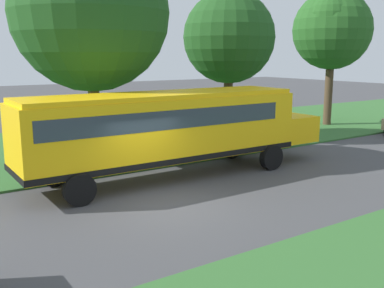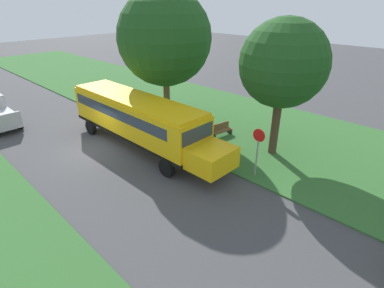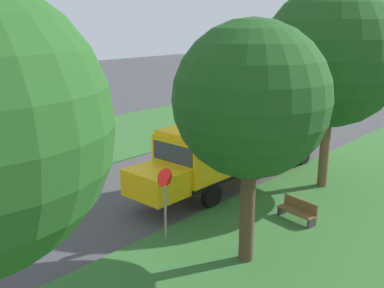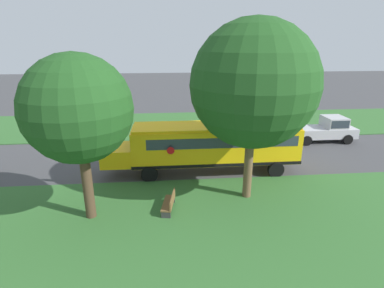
# 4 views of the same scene
# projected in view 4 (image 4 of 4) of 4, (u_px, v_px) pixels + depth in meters

# --- Properties ---
(ground_plane) EXTENTS (120.00, 120.00, 0.00)m
(ground_plane) POSITION_uv_depth(u_px,v_px,m) (228.00, 155.00, 22.44)
(ground_plane) COLOR #424244
(grass_verge) EXTENTS (12.00, 80.00, 0.08)m
(grass_verge) POSITION_uv_depth(u_px,v_px,m) (275.00, 238.00, 13.02)
(grass_verge) COLOR #33662D
(grass_verge) RESTS_ON ground
(grass_far_side) EXTENTS (10.00, 80.00, 0.07)m
(grass_far_side) POSITION_uv_depth(u_px,v_px,m) (211.00, 123.00, 30.89)
(grass_far_side) COLOR #33662D
(grass_far_side) RESTS_ON ground
(school_bus) EXTENTS (2.84, 12.42, 3.16)m
(school_bus) POSITION_uv_depth(u_px,v_px,m) (211.00, 143.00, 19.15)
(school_bus) COLOR yellow
(school_bus) RESTS_ON ground
(pickup_truck) EXTENTS (2.28, 5.40, 2.10)m
(pickup_truck) POSITION_uv_depth(u_px,v_px,m) (326.00, 129.00, 25.36)
(pickup_truck) COLOR #B7B7BC
(pickup_truck) RESTS_ON ground
(oak_tree_beside_bus) EXTENTS (6.27, 6.27, 9.28)m
(oak_tree_beside_bus) POSITION_uv_depth(u_px,v_px,m) (252.00, 85.00, 14.54)
(oak_tree_beside_bus) COLOR brown
(oak_tree_beside_bus) RESTS_ON ground
(oak_tree_roadside_mid) EXTENTS (4.78, 4.78, 7.78)m
(oak_tree_roadside_mid) POSITION_uv_depth(u_px,v_px,m) (80.00, 108.00, 12.75)
(oak_tree_roadside_mid) COLOR #4C3826
(oak_tree_roadside_mid) RESTS_ON ground
(stop_sign) EXTENTS (0.08, 0.68, 2.74)m
(stop_sign) POSITION_uv_depth(u_px,v_px,m) (87.00, 162.00, 16.78)
(stop_sign) COLOR gray
(stop_sign) RESTS_ON ground
(park_bench) EXTENTS (1.66, 0.76, 0.92)m
(park_bench) POSITION_uv_depth(u_px,v_px,m) (169.00, 203.00, 14.99)
(park_bench) COLOR brown
(park_bench) RESTS_ON ground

